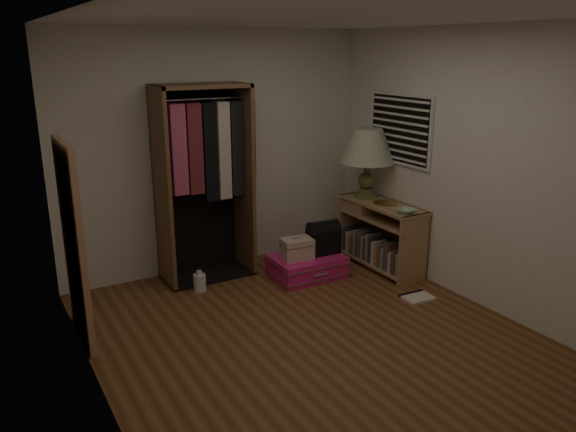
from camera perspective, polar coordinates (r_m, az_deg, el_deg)
The scene contains 13 objects.
ground at distance 4.94m, azimuth 2.60°, elevation -12.20°, with size 4.00×4.00×0.00m, color brown.
room_walls at distance 4.50m, azimuth 3.36°, elevation 5.28°, with size 3.52×4.02×2.60m.
console_bookshelf at distance 6.41m, azimuth 9.14°, elevation -1.67°, with size 0.42×1.12×0.75m.
open_wardrobe at distance 5.93m, azimuth -8.30°, elevation 5.12°, with size 1.04×0.50×2.05m.
floor_mirror at distance 4.92m, azimuth -20.93°, elevation -2.67°, with size 0.06×0.80×1.70m.
pink_suitcase at distance 6.12m, azimuth 1.93°, elevation -5.10°, with size 0.79×0.59×0.24m.
train_case at distance 5.96m, azimuth 0.92°, elevation -3.31°, with size 0.35×0.26×0.24m.
black_bag at distance 6.11m, azimuth 3.61°, elevation -2.09°, with size 0.35×0.25×0.36m.
table_lamp at distance 6.38m, azimuth 8.10°, elevation 6.91°, with size 0.67×0.67×0.78m.
brass_tray at distance 6.25m, azimuth 9.80°, elevation 1.31°, with size 0.28×0.28×0.01m.
ceramic_bowl at distance 5.92m, azimuth 11.88°, elevation 0.50°, with size 0.19×0.19×0.05m, color #A6C7A8.
white_jug at distance 5.83m, azimuth -8.96°, elevation -6.67°, with size 0.14×0.14×0.22m.
floor_book at distance 5.79m, azimuth 12.91°, elevation -8.00°, with size 0.31×0.25×0.03m.
Camera 1 is at (-2.37, -3.63, 2.39)m, focal length 35.00 mm.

